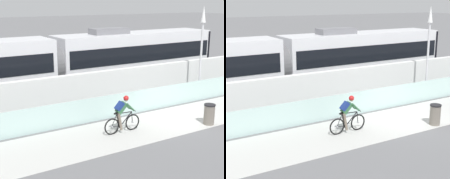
# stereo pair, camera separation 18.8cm
# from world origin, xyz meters

# --- Properties ---
(ground_plane) EXTENTS (200.00, 200.00, 0.00)m
(ground_plane) POSITION_xyz_m (0.00, 0.00, 0.00)
(ground_plane) COLOR slate
(bike_path_deck) EXTENTS (32.00, 3.20, 0.01)m
(bike_path_deck) POSITION_xyz_m (0.00, 0.00, 0.01)
(bike_path_deck) COLOR beige
(bike_path_deck) RESTS_ON ground
(glass_parapet) EXTENTS (32.00, 0.05, 1.14)m
(glass_parapet) POSITION_xyz_m (0.00, 1.85, 0.57)
(glass_parapet) COLOR silver
(glass_parapet) RESTS_ON ground
(concrete_barrier_wall) EXTENTS (32.00, 0.36, 1.93)m
(concrete_barrier_wall) POSITION_xyz_m (0.00, 3.65, 0.96)
(concrete_barrier_wall) COLOR silver
(concrete_barrier_wall) RESTS_ON ground
(tram_rail_near) EXTENTS (32.00, 0.08, 0.01)m
(tram_rail_near) POSITION_xyz_m (0.00, 6.13, 0.00)
(tram_rail_near) COLOR #595654
(tram_rail_near) RESTS_ON ground
(tram_rail_far) EXTENTS (32.00, 0.08, 0.01)m
(tram_rail_far) POSITION_xyz_m (0.00, 7.57, 0.00)
(tram_rail_far) COLOR #595654
(tram_rail_far) RESTS_ON ground
(tram) EXTENTS (22.56, 2.54, 3.81)m
(tram) POSITION_xyz_m (-3.72, 6.85, 1.89)
(tram) COLOR silver
(tram) RESTS_ON ground
(cyclist_on_bike) EXTENTS (1.77, 0.58, 1.61)m
(cyclist_on_bike) POSITION_xyz_m (-3.42, -0.00, 0.80)
(cyclist_on_bike) COLOR black
(cyclist_on_bike) RESTS_ON ground
(lamp_post_antenna) EXTENTS (0.28, 0.28, 5.20)m
(lamp_post_antenna) POSITION_xyz_m (3.24, 2.15, 3.29)
(lamp_post_antenna) COLOR gray
(lamp_post_antenna) RESTS_ON ground
(trash_bin) EXTENTS (0.51, 0.51, 0.96)m
(trash_bin) POSITION_xyz_m (0.48, -1.25, 0.48)
(trash_bin) COLOR slate
(trash_bin) RESTS_ON ground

